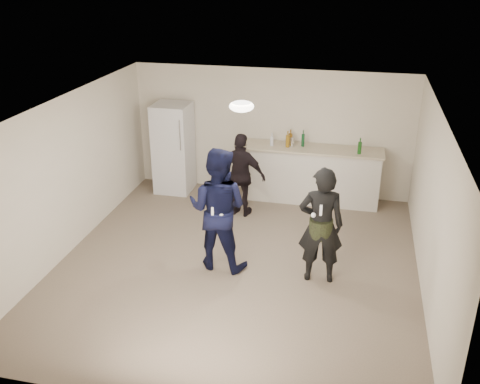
% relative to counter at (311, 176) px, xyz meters
% --- Properties ---
extents(floor, '(6.00, 6.00, 0.00)m').
position_rel_counter_xyz_m(floor, '(-0.85, -2.67, -0.53)').
color(floor, '#6B5B4C').
rests_on(floor, ground).
extents(ceiling, '(6.00, 6.00, 0.00)m').
position_rel_counter_xyz_m(ceiling, '(-0.85, -2.67, 1.98)').
color(ceiling, silver).
rests_on(ceiling, wall_back).
extents(wall_back, '(6.00, 0.00, 6.00)m').
position_rel_counter_xyz_m(wall_back, '(-0.85, 0.33, 0.72)').
color(wall_back, beige).
rests_on(wall_back, floor).
extents(wall_front, '(6.00, 0.00, 6.00)m').
position_rel_counter_xyz_m(wall_front, '(-0.85, -5.67, 0.72)').
color(wall_front, beige).
rests_on(wall_front, floor).
extents(wall_left, '(0.00, 6.00, 6.00)m').
position_rel_counter_xyz_m(wall_left, '(-3.60, -2.67, 0.72)').
color(wall_left, beige).
rests_on(wall_left, floor).
extents(wall_right, '(0.00, 6.00, 6.00)m').
position_rel_counter_xyz_m(wall_right, '(1.90, -2.67, 0.72)').
color(wall_right, beige).
rests_on(wall_right, floor).
extents(counter, '(2.60, 0.56, 1.05)m').
position_rel_counter_xyz_m(counter, '(0.00, 0.00, 0.00)').
color(counter, beige).
rests_on(counter, floor).
extents(counter_top, '(2.68, 0.64, 0.04)m').
position_rel_counter_xyz_m(counter_top, '(0.00, 0.00, 0.55)').
color(counter_top, beige).
rests_on(counter_top, counter).
extents(fridge, '(0.70, 0.70, 1.80)m').
position_rel_counter_xyz_m(fridge, '(-2.77, -0.07, 0.38)').
color(fridge, silver).
rests_on(fridge, floor).
extents(fridge_handle, '(0.02, 0.02, 0.60)m').
position_rel_counter_xyz_m(fridge_handle, '(-2.49, -0.44, 0.78)').
color(fridge_handle, '#B4B4B9').
rests_on(fridge_handle, fridge).
extents(ceiling_dome, '(0.36, 0.36, 0.16)m').
position_rel_counter_xyz_m(ceiling_dome, '(-0.85, -2.37, 1.93)').
color(ceiling_dome, white).
rests_on(ceiling_dome, ceiling).
extents(shaker, '(0.08, 0.08, 0.17)m').
position_rel_counter_xyz_m(shaker, '(-0.39, 0.00, 0.65)').
color(shaker, silver).
rests_on(shaker, counter_top).
extents(man, '(1.00, 0.82, 1.92)m').
position_rel_counter_xyz_m(man, '(-1.13, -2.74, 0.43)').
color(man, '#0E123B').
rests_on(man, floor).
extents(woman, '(0.70, 0.50, 1.78)m').
position_rel_counter_xyz_m(woman, '(0.41, -2.80, 0.36)').
color(woman, black).
rests_on(woman, floor).
extents(camo_shorts, '(0.34, 0.34, 0.28)m').
position_rel_counter_xyz_m(camo_shorts, '(0.41, -2.80, 0.32)').
color(camo_shorts, '#253217').
rests_on(camo_shorts, woman).
extents(spectator, '(0.97, 0.54, 1.56)m').
position_rel_counter_xyz_m(spectator, '(-1.18, -0.91, 0.26)').
color(spectator, black).
rests_on(spectator, floor).
extents(remote_man, '(0.04, 0.04, 0.15)m').
position_rel_counter_xyz_m(remote_man, '(-1.13, -3.02, 0.53)').
color(remote_man, white).
rests_on(remote_man, man).
extents(nunchuk_man, '(0.07, 0.07, 0.07)m').
position_rel_counter_xyz_m(nunchuk_man, '(-1.01, -2.99, 0.45)').
color(nunchuk_man, white).
rests_on(nunchuk_man, man).
extents(remote_woman, '(0.04, 0.04, 0.15)m').
position_rel_counter_xyz_m(remote_woman, '(0.41, -3.05, 0.72)').
color(remote_woman, white).
rests_on(remote_woman, woman).
extents(nunchuk_woman, '(0.07, 0.07, 0.07)m').
position_rel_counter_xyz_m(nunchuk_woman, '(0.31, -3.02, 0.62)').
color(nunchuk_woman, white).
rests_on(nunchuk_woman, woman).
extents(bottle_cluster, '(1.72, 0.35, 0.24)m').
position_rel_counter_xyz_m(bottle_cluster, '(-0.18, -0.00, 0.67)').
color(bottle_cluster, silver).
rests_on(bottle_cluster, counter_top).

